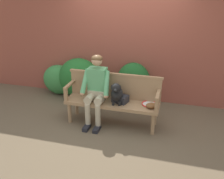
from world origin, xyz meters
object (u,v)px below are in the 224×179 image
Objects in this scene: sports_bag at (120,99)px; garden_bench at (112,105)px; dog_on_bench at (117,93)px; baseball_glove at (152,106)px; person_seated at (96,87)px; tennis_racket at (150,103)px.

garden_bench is at bearing -169.33° from sports_bag.
dog_on_bench is (0.11, -0.07, 0.29)m from garden_bench.
garden_bench is 0.77m from baseball_glove.
dog_on_bench reaches higher than sports_bag.
dog_on_bench is (0.41, -0.06, -0.04)m from person_seated.
garden_bench is 0.20m from sports_bag.
tennis_racket is at bearing 7.49° from sports_bag.
person_seated is 0.50m from sports_bag.
dog_on_bench is at bearing -8.46° from person_seated.
person_seated is at bearing 171.54° from dog_on_bench.
sports_bag is at bearing 65.83° from dog_on_bench.
garden_bench is 0.71m from tennis_racket.
person_seated is 0.42m from dog_on_bench.
garden_bench is 6.35× the size of sports_bag.
sports_bag is at bearing 10.67° from garden_bench.
dog_on_bench is at bearing -33.05° from garden_bench.
garden_bench is 3.91× the size of dog_on_bench.
baseball_glove is (0.76, -0.06, 0.11)m from garden_bench.
sports_bag is at bearing -172.51° from tennis_racket.
dog_on_bench is at bearing 156.70° from baseball_glove.
dog_on_bench reaches higher than baseball_glove.
person_seated is 2.32× the size of tennis_racket.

